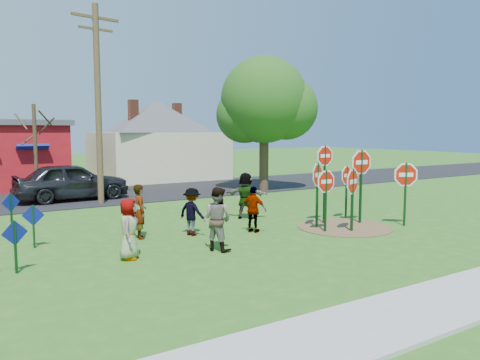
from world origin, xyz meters
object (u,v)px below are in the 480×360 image
object	(u,v)px
person_b	(140,211)
suv	(72,181)
stop_sign_c	(361,170)
leafy_tree	(266,105)
person_a	(129,229)
stop_sign_d	(347,179)
stop_sign_a	(326,187)
stop_sign_b	(325,164)
utility_pole	(98,101)

from	to	relation	value
person_b	suv	bearing A→B (deg)	8.73
stop_sign_c	leafy_tree	xyz separation A→B (m)	(2.50, 9.32, 2.78)
stop_sign_c	person_a	distance (m)	8.61
leafy_tree	stop_sign_d	bearing A→B (deg)	-105.34
person_a	leafy_tree	distance (m)	15.04
person_a	suv	bearing A→B (deg)	23.42
stop_sign_a	stop_sign_d	bearing A→B (deg)	28.78
stop_sign_a	stop_sign_c	distance (m)	2.13
stop_sign_c	suv	distance (m)	13.48
person_a	stop_sign_b	bearing A→B (deg)	-54.94
suv	utility_pole	distance (m)	4.21
person_a	leafy_tree	bearing A→B (deg)	-20.35
suv	utility_pole	size ratio (longest dim) A/B	0.59
stop_sign_b	stop_sign_c	size ratio (longest dim) A/B	1.04
utility_pole	stop_sign_b	bearing A→B (deg)	-58.17
stop_sign_a	utility_pole	world-z (taller)	utility_pole
stop_sign_d	suv	bearing A→B (deg)	110.97
stop_sign_c	stop_sign_d	bearing A→B (deg)	83.50
stop_sign_a	stop_sign_d	size ratio (longest dim) A/B	1.02
stop_sign_c	person_b	world-z (taller)	stop_sign_c
person_b	utility_pole	bearing A→B (deg)	2.13
person_a	utility_pole	world-z (taller)	utility_pole
stop_sign_a	person_b	distance (m)	5.96
stop_sign_b	person_b	xyz separation A→B (m)	(-6.34, 1.31, -1.29)
stop_sign_c	person_b	size ratio (longest dim) A/B	1.66
stop_sign_c	utility_pole	bearing A→B (deg)	130.08
stop_sign_a	suv	xyz separation A→B (m)	(-5.36, 11.63, -0.56)
stop_sign_a	utility_pole	size ratio (longest dim) A/B	0.25
stop_sign_a	person_a	world-z (taller)	stop_sign_a
person_b	suv	world-z (taller)	suv
stop_sign_c	stop_sign_b	bearing A→B (deg)	154.94
stop_sign_a	leafy_tree	xyz separation A→B (m)	(4.54, 9.73, 3.23)
stop_sign_d	suv	xyz separation A→B (m)	(-7.58, 10.34, -0.58)
stop_sign_b	stop_sign_d	distance (m)	1.46
person_a	leafy_tree	world-z (taller)	leafy_tree
utility_pole	leafy_tree	xyz separation A→B (m)	(9.05, -0.08, 0.10)
stop_sign_b	suv	world-z (taller)	stop_sign_b
person_b	stop_sign_b	bearing A→B (deg)	-92.63
person_a	stop_sign_a	bearing A→B (deg)	-63.52
person_b	leafy_tree	distance (m)	12.97
person_b	utility_pole	xyz separation A→B (m)	(0.91, 7.43, 3.79)
stop_sign_c	stop_sign_d	distance (m)	0.99
stop_sign_b	stop_sign_d	bearing A→B (deg)	10.88
stop_sign_a	stop_sign_b	world-z (taller)	stop_sign_b
stop_sign_c	utility_pole	xyz separation A→B (m)	(-6.55, 9.40, 2.69)
suv	stop_sign_a	bearing A→B (deg)	-157.27
stop_sign_a	stop_sign_d	distance (m)	2.57
stop_sign_a	leafy_tree	distance (m)	11.21
stop_sign_b	stop_sign_c	xyz separation A→B (m)	(1.13, -0.66, -0.19)
stop_sign_a	stop_sign_d	xyz separation A→B (m)	(2.22, 1.29, 0.02)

